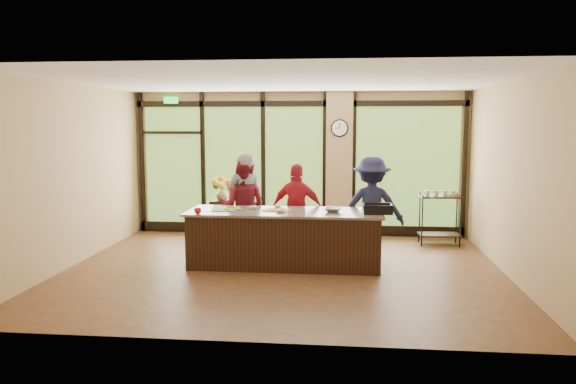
% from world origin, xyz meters
% --- Properties ---
extents(floor, '(7.00, 7.00, 0.00)m').
position_xyz_m(floor, '(0.00, 0.00, 0.00)').
color(floor, '#4F2E1B').
rests_on(floor, ground).
extents(ceiling, '(7.00, 7.00, 0.00)m').
position_xyz_m(ceiling, '(0.00, 0.00, 3.00)').
color(ceiling, white).
rests_on(ceiling, back_wall).
extents(back_wall, '(7.00, 0.00, 7.00)m').
position_xyz_m(back_wall, '(0.00, 3.00, 1.50)').
color(back_wall, tan).
rests_on(back_wall, floor).
extents(left_wall, '(0.00, 6.00, 6.00)m').
position_xyz_m(left_wall, '(-3.50, 0.00, 1.50)').
color(left_wall, tan).
rests_on(left_wall, floor).
extents(right_wall, '(0.00, 6.00, 6.00)m').
position_xyz_m(right_wall, '(3.50, 0.00, 1.50)').
color(right_wall, tan).
rests_on(right_wall, floor).
extents(window_wall, '(6.90, 0.12, 3.00)m').
position_xyz_m(window_wall, '(0.16, 2.95, 1.39)').
color(window_wall, tan).
rests_on(window_wall, floor).
extents(island_base, '(3.10, 1.00, 0.88)m').
position_xyz_m(island_base, '(0.00, 0.30, 0.44)').
color(island_base, black).
rests_on(island_base, floor).
extents(countertop, '(3.20, 1.10, 0.04)m').
position_xyz_m(countertop, '(0.00, 0.30, 0.90)').
color(countertop, gray).
rests_on(countertop, island_base).
extents(wall_clock, '(0.36, 0.04, 0.36)m').
position_xyz_m(wall_clock, '(0.85, 2.87, 2.25)').
color(wall_clock, black).
rests_on(wall_clock, window_wall).
extents(cook_left, '(0.79, 0.68, 1.83)m').
position_xyz_m(cook_left, '(-0.81, 1.11, 0.91)').
color(cook_left, slate).
rests_on(cook_left, floor).
extents(cook_midleft, '(0.93, 0.79, 1.70)m').
position_xyz_m(cook_midleft, '(-0.84, 1.11, 0.85)').
color(cook_midleft, maroon).
rests_on(cook_midleft, floor).
extents(cook_midright, '(1.01, 0.55, 1.64)m').
position_xyz_m(cook_midright, '(0.13, 1.13, 0.82)').
color(cook_midright, '#AB1A2A').
rests_on(cook_midright, floor).
extents(cook_right, '(1.16, 0.68, 1.77)m').
position_xyz_m(cook_right, '(1.45, 1.13, 0.88)').
color(cook_right, '#1A1B39').
rests_on(cook_right, floor).
extents(roasting_pan, '(0.47, 0.37, 0.08)m').
position_xyz_m(roasting_pan, '(1.50, 0.21, 0.96)').
color(roasting_pan, black).
rests_on(roasting_pan, countertop).
extents(mixing_bowl, '(0.38, 0.38, 0.07)m').
position_xyz_m(mixing_bowl, '(0.79, 0.28, 0.96)').
color(mixing_bowl, silver).
rests_on(mixing_bowl, countertop).
extents(cutting_board_left, '(0.38, 0.29, 0.01)m').
position_xyz_m(cutting_board_left, '(-1.01, 0.26, 0.93)').
color(cutting_board_left, green).
rests_on(cutting_board_left, countertop).
extents(cutting_board_center, '(0.43, 0.39, 0.01)m').
position_xyz_m(cutting_board_center, '(-0.94, 0.43, 0.93)').
color(cutting_board_center, gold).
rests_on(cutting_board_center, countertop).
extents(cutting_board_right, '(0.47, 0.40, 0.01)m').
position_xyz_m(cutting_board_right, '(-0.13, 0.34, 0.93)').
color(cutting_board_right, gold).
rests_on(cutting_board_right, countertop).
extents(prep_bowl_near, '(0.18, 0.18, 0.05)m').
position_xyz_m(prep_bowl_near, '(-0.54, 0.43, 0.94)').
color(prep_bowl_near, silver).
rests_on(prep_bowl_near, countertop).
extents(prep_bowl_mid, '(0.17, 0.17, 0.04)m').
position_xyz_m(prep_bowl_mid, '(-0.06, 0.13, 0.94)').
color(prep_bowl_mid, silver).
rests_on(prep_bowl_mid, countertop).
extents(prep_bowl_far, '(0.15, 0.15, 0.03)m').
position_xyz_m(prep_bowl_far, '(-0.17, 0.69, 0.94)').
color(prep_bowl_far, silver).
rests_on(prep_bowl_far, countertop).
extents(red_ramekin, '(0.14, 0.14, 0.09)m').
position_xyz_m(red_ramekin, '(-1.35, -0.14, 0.97)').
color(red_ramekin, '#B71212').
rests_on(red_ramekin, countertop).
extents(flower_stand, '(0.42, 0.42, 0.83)m').
position_xyz_m(flower_stand, '(-1.45, 2.07, 0.42)').
color(flower_stand, black).
rests_on(flower_stand, floor).
extents(flower_vase, '(0.27, 0.27, 0.26)m').
position_xyz_m(flower_vase, '(-1.45, 2.07, 0.96)').
color(flower_vase, '#8F714E').
rests_on(flower_vase, flower_stand).
extents(bar_cart, '(0.81, 0.50, 1.07)m').
position_xyz_m(bar_cart, '(2.81, 2.20, 0.64)').
color(bar_cart, black).
rests_on(bar_cart, floor).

